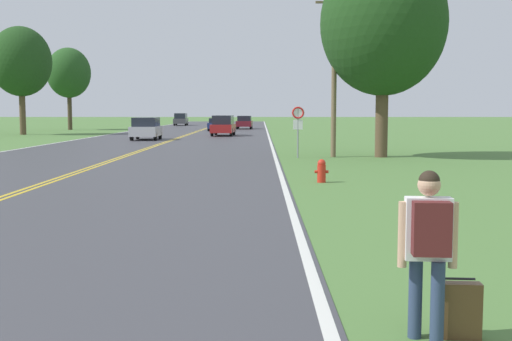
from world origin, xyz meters
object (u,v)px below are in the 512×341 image
at_px(fire_hydrant, 322,171).
at_px(traffic_sign, 298,119).
at_px(tree_behind_sign, 69,73).
at_px(car_maroon_sedan_mid_far, 244,122).
at_px(tree_mid_treeline, 383,23).
at_px(car_red_van_approaching, 223,125).
at_px(hitchhiker_person, 429,238).
at_px(suitcase, 459,310).
at_px(car_dark_blue_sedan_mid_near, 217,124).
at_px(car_dark_grey_van_receding, 181,119).
at_px(car_silver_hatchback_nearest, 146,128).
at_px(tree_left_verge, 21,62).

height_order(fire_hydrant, traffic_sign, traffic_sign).
bearing_deg(fire_hydrant, tree_behind_sign, 113.98).
bearing_deg(fire_hydrant, car_maroon_sedan_mid_far, 93.87).
relative_size(tree_mid_treeline, car_red_van_approaching, 2.01).
relative_size(hitchhiker_person, tree_behind_sign, 0.18).
bearing_deg(fire_hydrant, suitcase, -89.77).
distance_m(traffic_sign, car_dark_blue_sedan_mid_near, 39.17).
distance_m(fire_hydrant, car_dark_blue_sedan_mid_near, 49.16).
bearing_deg(car_maroon_sedan_mid_far, car_dark_grey_van_receding, -148.91).
xyz_separation_m(traffic_sign, car_red_van_approaching, (-4.93, 25.44, -0.87)).
height_order(car_red_van_approaching, car_maroon_sedan_mid_far, car_red_van_approaching).
xyz_separation_m(fire_hydrant, car_maroon_sedan_mid_far, (-3.74, 55.37, 0.43)).
distance_m(fire_hydrant, car_maroon_sedan_mid_far, 55.50).
relative_size(fire_hydrant, car_maroon_sedan_mid_far, 0.17).
bearing_deg(car_silver_hatchback_nearest, tree_behind_sign, 26.60).
bearing_deg(fire_hydrant, car_dark_blue_sedan_mid_near, 97.63).
bearing_deg(car_silver_hatchback_nearest, traffic_sign, -151.66).
distance_m(fire_hydrant, tree_left_verge, 44.92).
xyz_separation_m(traffic_sign, car_dark_blue_sedan_mid_near, (-6.39, 38.63, -1.09)).
xyz_separation_m(hitchhiker_person, car_red_van_approaching, (-4.79, 49.12, -0.09)).
bearing_deg(car_dark_grey_van_receding, car_dark_blue_sedan_mid_near, -164.71).
xyz_separation_m(suitcase, fire_hydrant, (-0.05, 13.48, 0.09)).
distance_m(fire_hydrant, car_silver_hatchback_nearest, 29.85).
distance_m(fire_hydrant, car_dark_grey_van_receding, 73.46).
height_order(traffic_sign, tree_mid_treeline, tree_mid_treeline).
relative_size(hitchhiker_person, suitcase, 2.74).
height_order(fire_hydrant, car_red_van_approaching, car_red_van_approaching).
distance_m(tree_left_verge, tree_behind_sign, 14.16).
height_order(car_red_van_approaching, car_dark_grey_van_receding, car_red_van_approaching).
xyz_separation_m(tree_left_verge, car_maroon_sedan_mid_far, (19.48, 17.41, -5.69)).
xyz_separation_m(fire_hydrant, car_dark_blue_sedan_mid_near, (-6.53, 48.72, 0.34)).
distance_m(car_silver_hatchback_nearest, car_dark_grey_van_receding, 44.36).
relative_size(hitchhiker_person, traffic_sign, 0.69).
bearing_deg(suitcase, tree_behind_sign, 23.67).
distance_m(car_red_van_approaching, car_dark_grey_van_receding, 37.62).
xyz_separation_m(suitcase, traffic_sign, (-0.20, 23.57, 1.52)).
bearing_deg(car_maroon_sedan_mid_far, fire_hydrant, 5.51).
bearing_deg(car_dark_grey_van_receding, tree_mid_treeline, -165.20).
xyz_separation_m(car_maroon_sedan_mid_far, car_dark_grey_van_receding, (-9.53, 16.87, 0.11)).
distance_m(car_silver_hatchback_nearest, car_dark_blue_sedan_mid_near, 21.09).
relative_size(tree_mid_treeline, car_dark_grey_van_receding, 2.42).
distance_m(hitchhiker_person, traffic_sign, 23.70).
distance_m(hitchhiker_person, suitcase, 0.82).
height_order(suitcase, tree_left_verge, tree_left_verge).
height_order(fire_hydrant, car_dark_grey_van_receding, car_dark_grey_van_receding).
bearing_deg(tree_behind_sign, traffic_sign, -61.27).
bearing_deg(tree_mid_treeline, car_dark_grey_van_receding, 105.50).
bearing_deg(car_silver_hatchback_nearest, suitcase, -167.29).
xyz_separation_m(hitchhiker_person, tree_mid_treeline, (4.10, 24.22, 5.20)).
height_order(hitchhiker_person, car_dark_blue_sedan_mid_near, hitchhiker_person).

